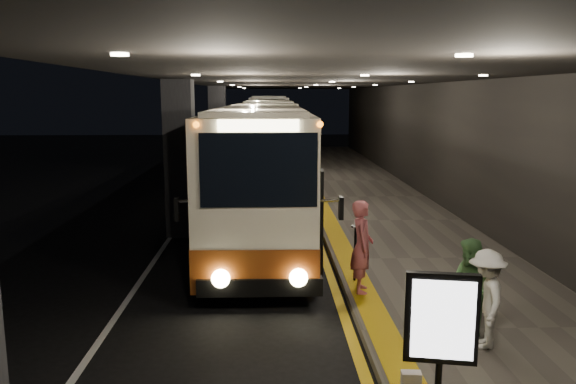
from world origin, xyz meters
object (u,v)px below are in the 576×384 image
object	(u,v)px
coach_second	(268,141)
passenger_waiting_green	(470,288)
passenger_boarding	(362,247)
coach_main	(262,178)
coach_third	(267,125)
passenger_waiting_white	(486,299)
info_sign	(441,321)
stanchion_post	(355,254)
bag_plain	(411,384)

from	to	relation	value
coach_second	passenger_waiting_green	bearing A→B (deg)	-80.83
passenger_boarding	coach_main	bearing A→B (deg)	27.80
coach_third	passenger_waiting_white	bearing A→B (deg)	-85.40
coach_main	passenger_boarding	distance (m)	5.31
coach_second	info_sign	xyz separation A→B (m)	(2.01, -21.80, -0.37)
passenger_boarding	stanchion_post	bearing A→B (deg)	8.37
coach_second	info_sign	distance (m)	21.89
coach_second	info_sign	bearing A→B (deg)	-84.86
passenger_boarding	coach_second	bearing A→B (deg)	11.63
passenger_waiting_green	coach_main	bearing A→B (deg)	-167.43
passenger_waiting_white	coach_third	bearing A→B (deg)	-164.06
info_sign	passenger_waiting_green	bearing A→B (deg)	73.81
passenger_boarding	bag_plain	xyz separation A→B (m)	(0.01, -3.89, -0.76)
passenger_boarding	coach_third	bearing A→B (deg)	9.28
passenger_waiting_white	bag_plain	bearing A→B (deg)	-36.83
coach_main	info_sign	distance (m)	9.53
passenger_waiting_green	info_sign	size ratio (longest dim) A/B	0.88
coach_second	passenger_waiting_white	size ratio (longest dim) A/B	7.49
coach_third	passenger_waiting_green	distance (m)	32.39
coach_third	info_sign	bearing A→B (deg)	-87.85
coach_third	info_sign	size ratio (longest dim) A/B	6.71
info_sign	coach_third	bearing A→B (deg)	104.52
passenger_boarding	passenger_waiting_green	size ratio (longest dim) A/B	1.15
coach_main	bag_plain	distance (m)	9.10
coach_main	passenger_boarding	size ratio (longest dim) A/B	6.29
coach_third	info_sign	xyz separation A→B (m)	(2.09, -34.52, -0.45)
passenger_waiting_white	coach_second	bearing A→B (deg)	-160.56
coach_third	bag_plain	size ratio (longest dim) A/B	37.96
coach_main	passenger_waiting_white	world-z (taller)	coach_main
stanchion_post	coach_main	bearing A→B (deg)	114.71
bag_plain	passenger_waiting_green	bearing A→B (deg)	52.62
passenger_boarding	info_sign	distance (m)	4.40
passenger_waiting_white	coach_main	bearing A→B (deg)	-144.74
coach_third	passenger_boarding	xyz separation A→B (m)	(1.89, -30.13, -0.75)
passenger_boarding	passenger_waiting_white	xyz separation A→B (m)	(1.49, -2.49, -0.15)
info_sign	stanchion_post	bearing A→B (deg)	103.68
coach_second	passenger_boarding	distance (m)	17.52
coach_second	bag_plain	size ratio (longest dim) A/B	36.03
passenger_waiting_green	stanchion_post	distance (m)	3.07
passenger_waiting_white	bag_plain	size ratio (longest dim) A/B	4.81
passenger_boarding	passenger_waiting_white	distance (m)	2.91
coach_main	info_sign	xyz separation A→B (m)	(2.18, -9.27, -0.35)
coach_third	bag_plain	xyz separation A→B (m)	(1.89, -34.02, -1.51)
passenger_waiting_white	stanchion_post	world-z (taller)	passenger_waiting_white
coach_second	coach_third	size ratio (longest dim) A/B	0.95
coach_main	passenger_waiting_white	bearing A→B (deg)	-63.89
passenger_boarding	info_sign	xyz separation A→B (m)	(0.20, -4.38, 0.30)
passenger_waiting_green	passenger_waiting_white	size ratio (longest dim) A/B	1.04
coach_second	passenger_boarding	size ratio (longest dim) A/B	6.28
coach_second	bag_plain	distance (m)	21.42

